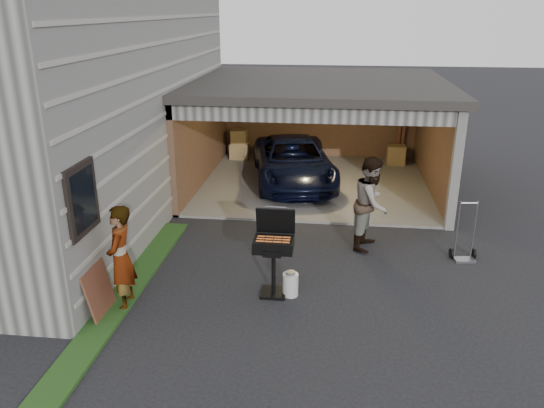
{
  "coord_description": "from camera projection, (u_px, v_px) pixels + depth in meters",
  "views": [
    {
      "loc": [
        1.24,
        -7.87,
        4.69
      ],
      "look_at": [
        0.11,
        1.61,
        1.15
      ],
      "focal_mm": 35.0,
      "sensor_mm": 36.0,
      "label": 1
    }
  ],
  "objects": [
    {
      "name": "minivan",
      "position": [
        294.0,
        163.0,
        14.77
      ],
      "size": [
        2.84,
        4.75,
        1.24
      ],
      "primitive_type": "imported",
      "rotation": [
        0.0,
        0.0,
        0.19
      ],
      "color": "black",
      "rests_on": "ground"
    },
    {
      "name": "bbq_grill",
      "position": [
        274.0,
        247.0,
        8.97
      ],
      "size": [
        0.67,
        0.59,
        1.5
      ],
      "color": "black",
      "rests_on": "ground"
    },
    {
      "name": "ground",
      "position": [
        255.0,
        299.0,
        9.1
      ],
      "size": [
        80.0,
        80.0,
        0.0
      ],
      "primitive_type": "plane",
      "color": "black",
      "rests_on": "ground"
    },
    {
      "name": "hand_truck",
      "position": [
        464.0,
        248.0,
        10.46
      ],
      "size": [
        0.51,
        0.41,
        1.2
      ],
      "rotation": [
        0.0,
        0.0,
        0.12
      ],
      "color": "gray",
      "rests_on": "ground"
    },
    {
      "name": "woman",
      "position": [
        121.0,
        258.0,
        8.55
      ],
      "size": [
        0.49,
        0.69,
        1.79
      ],
      "primitive_type": "imported",
      "rotation": [
        0.0,
        0.0,
        -1.47
      ],
      "color": "silver",
      "rests_on": "ground"
    },
    {
      "name": "plywood_panel",
      "position": [
        99.0,
        291.0,
        8.49
      ],
      "size": [
        0.21,
        0.76,
        0.84
      ],
      "primitive_type": "cube",
      "rotation": [
        0.0,
        -0.21,
        0.0
      ],
      "color": "#532B1C",
      "rests_on": "ground"
    },
    {
      "name": "man",
      "position": [
        371.0,
        203.0,
        10.77
      ],
      "size": [
        0.98,
        1.11,
        1.93
      ],
      "primitive_type": "imported",
      "rotation": [
        0.0,
        0.0,
        1.27
      ],
      "color": "#3D2118",
      "rests_on": "ground"
    },
    {
      "name": "propane_tank",
      "position": [
        290.0,
        285.0,
        9.15
      ],
      "size": [
        0.31,
        0.31,
        0.41
      ],
      "primitive_type": "cylinder",
      "rotation": [
        0.0,
        0.0,
        0.17
      ],
      "color": "silver",
      "rests_on": "ground"
    },
    {
      "name": "garage",
      "position": [
        317.0,
        116.0,
        14.69
      ],
      "size": [
        6.8,
        6.3,
        2.9
      ],
      "color": "#605E59",
      "rests_on": "ground"
    },
    {
      "name": "house",
      "position": [
        28.0,
        95.0,
        12.53
      ],
      "size": [
        7.0,
        11.0,
        5.5
      ],
      "primitive_type": "cube",
      "color": "#474744",
      "rests_on": "ground"
    },
    {
      "name": "groundcover_strip",
      "position": [
        105.0,
        321.0,
        8.4
      ],
      "size": [
        0.5,
        8.0,
        0.06
      ],
      "primitive_type": "cube",
      "color": "#193814",
      "rests_on": "ground"
    }
  ]
}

